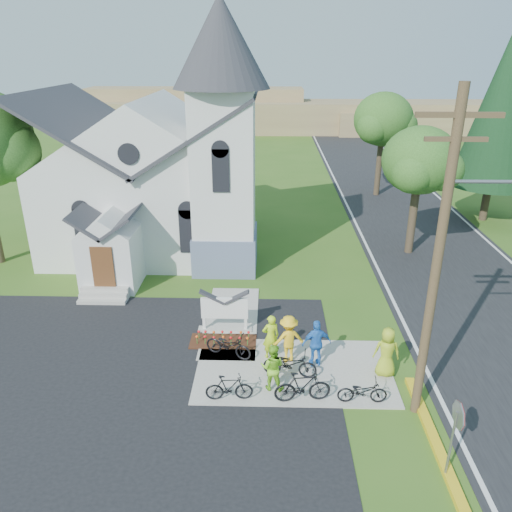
{
  "coord_description": "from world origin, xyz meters",
  "views": [
    {
      "loc": [
        0.56,
        -14.49,
        10.75
      ],
      "look_at": [
        0.02,
        5.0,
        2.59
      ],
      "focal_mm": 35.0,
      "sensor_mm": 36.0,
      "label": 1
    }
  ],
  "objects_px": {
    "bike_1": "(229,388)",
    "cyclist_2": "(316,343)",
    "stop_sign": "(456,425)",
    "bike_2": "(290,364)",
    "cyclist_3": "(289,339)",
    "cyclist_4": "(387,352)",
    "utility_pole": "(441,255)",
    "church_sign": "(225,309)",
    "cyclist_0": "(271,336)",
    "bike_0": "(228,345)",
    "bike_4": "(362,391)",
    "cyclist_1": "(272,367)",
    "bike_3": "(303,387)"
  },
  "relations": [
    {
      "from": "stop_sign",
      "to": "cyclist_3",
      "type": "bearing_deg",
      "value": 127.8
    },
    {
      "from": "bike_1",
      "to": "cyclist_2",
      "type": "distance_m",
      "value": 3.65
    },
    {
      "from": "stop_sign",
      "to": "utility_pole",
      "type": "bearing_deg",
      "value": 91.49
    },
    {
      "from": "stop_sign",
      "to": "cyclist_2",
      "type": "xyz_separation_m",
      "value": [
        -3.12,
        5.05,
        -0.82
      ]
    },
    {
      "from": "cyclist_4",
      "to": "utility_pole",
      "type": "bearing_deg",
      "value": 115.24
    },
    {
      "from": "cyclist_1",
      "to": "bike_1",
      "type": "bearing_deg",
      "value": 33.66
    },
    {
      "from": "utility_pole",
      "to": "cyclist_3",
      "type": "height_order",
      "value": "utility_pole"
    },
    {
      "from": "cyclist_1",
      "to": "bike_3",
      "type": "relative_size",
      "value": 0.91
    },
    {
      "from": "utility_pole",
      "to": "cyclist_2",
      "type": "distance_m",
      "value": 5.88
    },
    {
      "from": "cyclist_0",
      "to": "cyclist_4",
      "type": "distance_m",
      "value": 4.15
    },
    {
      "from": "cyclist_2",
      "to": "bike_1",
      "type": "bearing_deg",
      "value": 23.29
    },
    {
      "from": "utility_pole",
      "to": "bike_3",
      "type": "height_order",
      "value": "utility_pole"
    },
    {
      "from": "church_sign",
      "to": "utility_pole",
      "type": "xyz_separation_m",
      "value": [
        6.56,
        -4.7,
        4.38
      ]
    },
    {
      "from": "bike_1",
      "to": "bike_2",
      "type": "distance_m",
      "value": 2.43
    },
    {
      "from": "bike_0",
      "to": "cyclist_2",
      "type": "distance_m",
      "value": 3.28
    },
    {
      "from": "bike_2",
      "to": "cyclist_3",
      "type": "bearing_deg",
      "value": 9.35
    },
    {
      "from": "cyclist_2",
      "to": "bike_2",
      "type": "relative_size",
      "value": 0.96
    },
    {
      "from": "church_sign",
      "to": "bike_2",
      "type": "height_order",
      "value": "church_sign"
    },
    {
      "from": "bike_2",
      "to": "cyclist_0",
      "type": "bearing_deg",
      "value": 37.92
    },
    {
      "from": "cyclist_2",
      "to": "cyclist_4",
      "type": "relative_size",
      "value": 0.97
    },
    {
      "from": "bike_1",
      "to": "bike_4",
      "type": "relative_size",
      "value": 0.97
    },
    {
      "from": "bike_0",
      "to": "cyclist_1",
      "type": "bearing_deg",
      "value": -117.16
    },
    {
      "from": "utility_pole",
      "to": "church_sign",
      "type": "bearing_deg",
      "value": 144.4
    },
    {
      "from": "stop_sign",
      "to": "cyclist_3",
      "type": "height_order",
      "value": "stop_sign"
    },
    {
      "from": "bike_3",
      "to": "cyclist_4",
      "type": "height_order",
      "value": "cyclist_4"
    },
    {
      "from": "church_sign",
      "to": "cyclist_4",
      "type": "distance_m",
      "value": 6.57
    },
    {
      "from": "utility_pole",
      "to": "bike_1",
      "type": "distance_m",
      "value": 7.78
    },
    {
      "from": "cyclist_0",
      "to": "cyclist_4",
      "type": "xyz_separation_m",
      "value": [
        4.03,
        -0.99,
        0.06
      ]
    },
    {
      "from": "bike_2",
      "to": "cyclist_3",
      "type": "xyz_separation_m",
      "value": [
        -0.03,
        0.96,
        0.42
      ]
    },
    {
      "from": "church_sign",
      "to": "cyclist_0",
      "type": "bearing_deg",
      "value": -45.37
    },
    {
      "from": "bike_4",
      "to": "cyclist_1",
      "type": "bearing_deg",
      "value": 77.19
    },
    {
      "from": "cyclist_0",
      "to": "bike_0",
      "type": "height_order",
      "value": "cyclist_0"
    },
    {
      "from": "bike_2",
      "to": "cyclist_4",
      "type": "relative_size",
      "value": 1.01
    },
    {
      "from": "cyclist_3",
      "to": "bike_3",
      "type": "height_order",
      "value": "cyclist_3"
    },
    {
      "from": "stop_sign",
      "to": "cyclist_4",
      "type": "relative_size",
      "value": 1.33
    },
    {
      "from": "cyclist_4",
      "to": "church_sign",
      "type": "bearing_deg",
      "value": -20.86
    },
    {
      "from": "stop_sign",
      "to": "cyclist_4",
      "type": "bearing_deg",
      "value": 99.23
    },
    {
      "from": "church_sign",
      "to": "stop_sign",
      "type": "xyz_separation_m",
      "value": [
        6.63,
        -7.4,
        0.75
      ]
    },
    {
      "from": "church_sign",
      "to": "cyclist_2",
      "type": "height_order",
      "value": "cyclist_2"
    },
    {
      "from": "bike_0",
      "to": "stop_sign",
      "type": "bearing_deg",
      "value": -109.22
    },
    {
      "from": "bike_0",
      "to": "bike_2",
      "type": "height_order",
      "value": "bike_2"
    },
    {
      "from": "stop_sign",
      "to": "cyclist_3",
      "type": "relative_size",
      "value": 1.36
    },
    {
      "from": "cyclist_3",
      "to": "cyclist_0",
      "type": "bearing_deg",
      "value": -32.08
    },
    {
      "from": "cyclist_3",
      "to": "bike_4",
      "type": "height_order",
      "value": "cyclist_3"
    },
    {
      "from": "cyclist_2",
      "to": "bike_4",
      "type": "xyz_separation_m",
      "value": [
        1.33,
        -2.05,
        -0.48
      ]
    },
    {
      "from": "utility_pole",
      "to": "bike_4",
      "type": "relative_size",
      "value": 6.19
    },
    {
      "from": "cyclist_1",
      "to": "bike_3",
      "type": "height_order",
      "value": "cyclist_1"
    },
    {
      "from": "church_sign",
      "to": "cyclist_0",
      "type": "distance_m",
      "value": 2.66
    },
    {
      "from": "utility_pole",
      "to": "stop_sign",
      "type": "bearing_deg",
      "value": -88.51
    },
    {
      "from": "cyclist_2",
      "to": "stop_sign",
      "type": "bearing_deg",
      "value": 110.57
    }
  ]
}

